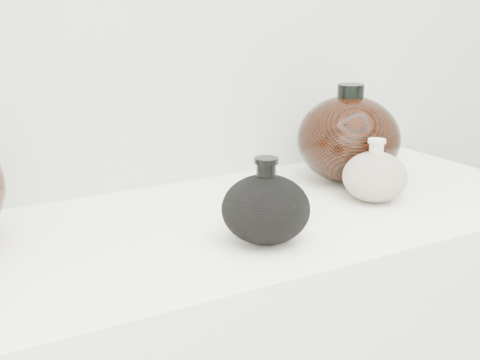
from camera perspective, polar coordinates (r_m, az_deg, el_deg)
black_gourd_vase at (r=1.02m, az=2.21°, el=-2.43°), size 0.14×0.14×0.13m
cream_gourd_vase at (r=1.24m, az=11.43°, el=0.33°), size 0.12×0.12×0.12m
right_round_pot at (r=1.35m, az=9.24°, el=3.50°), size 0.25×0.25×0.20m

